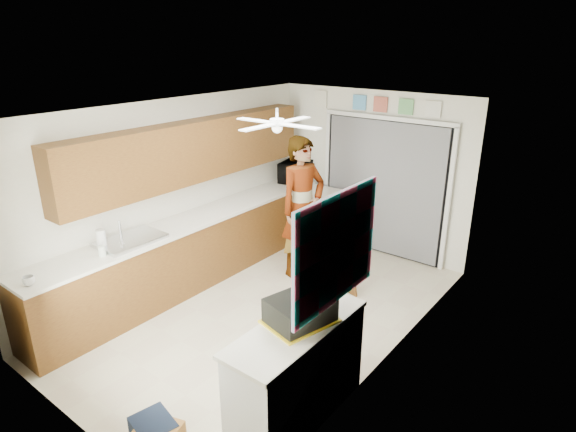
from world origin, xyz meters
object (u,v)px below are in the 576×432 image
Objects in this scene: paper_towel_roll at (101,239)px; dog at (317,289)px; cup at (29,281)px; navy_crate at (154,432)px; man at (303,207)px; suitcase at (300,310)px; microwave at (297,171)px.

paper_towel_roll is 0.40× the size of dog.
navy_crate is (1.76, 0.05, -0.88)m from cup.
man is 3.51× the size of dog.
paper_towel_roll is 2.71m from suitcase.
navy_crate is (-0.73, -1.07, -0.94)m from suitcase.
paper_towel_roll reaches higher than dog.
man is (0.96, -1.14, -0.11)m from microwave.
cup is 1.96m from navy_crate.
suitcase is 2.03m from dog.
man reaches higher than paper_towel_roll.
cup is at bearing -126.23° from dog.
cup is 0.23× the size of suitcase.
dog is (1.58, 2.73, -0.76)m from cup.
man reaches higher than cup.
dog is (1.80, 1.79, -0.83)m from paper_towel_roll.
navy_crate is 0.18× the size of man.
microwave reaches higher than dog.
microwave is 2.73× the size of paper_towel_roll.
suitcase is at bearing 3.87° from paper_towel_roll.
man is (-1.62, 2.24, -0.05)m from suitcase.
navy_crate is at bearing -169.57° from microwave.
microwave is at bearing 91.09° from cup.
suitcase reaches higher than dog.
cup is at bearing -76.89° from paper_towel_roll.
microwave is at bearing 87.86° from paper_towel_roll.
microwave reaches higher than suitcase.
dog is (-0.91, 1.61, -0.83)m from suitcase.
microwave is at bearing 112.50° from navy_crate.
man is (1.09, 2.42, -0.05)m from paper_towel_roll.
suitcase is 1.60m from navy_crate.
paper_towel_roll reaches higher than navy_crate.
navy_crate is 0.64× the size of dog.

